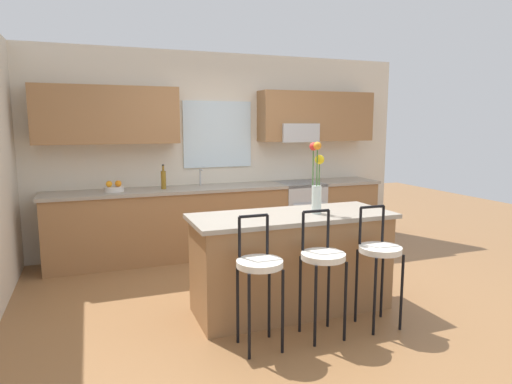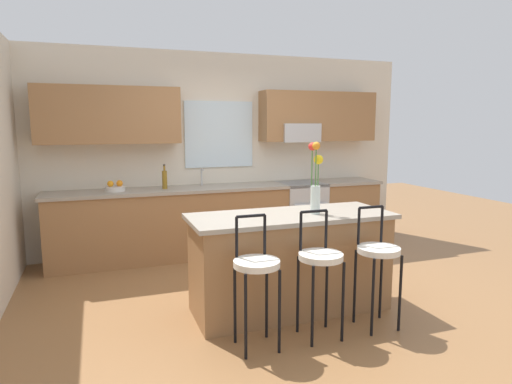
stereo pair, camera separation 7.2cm
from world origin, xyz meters
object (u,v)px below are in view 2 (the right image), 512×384
(bar_stool_near, at_px, (256,269))
(fruit_bowl_oranges, at_px, (115,188))
(oven_range, at_px, (300,214))
(bottle_olive_oil, at_px, (165,179))
(bar_stool_far, at_px, (378,255))
(bar_stool_middle, at_px, (320,262))
(flower_vase, at_px, (316,181))
(kitchen_island, at_px, (290,262))

(bar_stool_near, distance_m, fruit_bowl_oranges, 2.79)
(oven_range, relative_size, bar_stool_near, 0.88)
(bar_stool_near, bearing_deg, bottle_olive_oil, 96.60)
(bar_stool_near, distance_m, bar_stool_far, 1.10)
(bar_stool_middle, relative_size, bar_stool_far, 1.00)
(bar_stool_far, bearing_deg, fruit_bowl_oranges, 127.51)
(oven_range, xyz_separation_m, bar_stool_far, (-0.51, -2.59, 0.18))
(bar_stool_middle, bearing_deg, bar_stool_near, 180.00)
(oven_range, relative_size, bar_stool_far, 0.88)
(flower_vase, bearing_deg, kitchen_island, 164.84)
(bar_stool_far, bearing_deg, bar_stool_middle, 180.00)
(oven_range, distance_m, flower_vase, 2.36)
(kitchen_island, bearing_deg, flower_vase, -15.16)
(oven_range, distance_m, bar_stool_middle, 2.81)
(kitchen_island, height_order, bar_stool_near, bar_stool_near)
(bar_stool_near, bearing_deg, fruit_bowl_oranges, 109.17)
(oven_range, height_order, bar_stool_far, bar_stool_far)
(bar_stool_near, distance_m, bottle_olive_oil, 2.67)
(bar_stool_middle, relative_size, flower_vase, 1.57)
(bar_stool_near, bearing_deg, bar_stool_middle, 0.00)
(bar_stool_middle, bearing_deg, flower_vase, 67.60)
(kitchen_island, relative_size, bar_stool_middle, 1.81)
(oven_range, xyz_separation_m, bottle_olive_oil, (-1.91, 0.02, 0.59))
(kitchen_island, bearing_deg, oven_range, 62.17)
(oven_range, distance_m, bar_stool_far, 2.65)
(fruit_bowl_oranges, relative_size, bottle_olive_oil, 0.76)
(kitchen_island, distance_m, bar_stool_far, 0.82)
(bar_stool_far, xyz_separation_m, flower_vase, (-0.33, 0.53, 0.59))
(fruit_bowl_oranges, bearing_deg, bottle_olive_oil, 0.00)
(bar_stool_near, bearing_deg, bar_stool_far, 0.00)
(bar_stool_middle, xyz_separation_m, bottle_olive_oil, (-0.85, 2.62, 0.41))
(flower_vase, relative_size, bottle_olive_oil, 2.11)
(oven_range, bearing_deg, bar_stool_far, -101.13)
(flower_vase, relative_size, fruit_bowl_oranges, 2.76)
(kitchen_island, bearing_deg, fruit_bowl_oranges, 125.69)
(fruit_bowl_oranges, bearing_deg, bar_stool_middle, -60.85)
(oven_range, xyz_separation_m, flower_vase, (-0.84, -2.07, 0.77))
(oven_range, height_order, bar_stool_near, bar_stool_near)
(oven_range, relative_size, bar_stool_middle, 0.88)
(bar_stool_far, height_order, bottle_olive_oil, bottle_olive_oil)
(bar_stool_near, relative_size, flower_vase, 1.57)
(oven_range, bearing_deg, bar_stool_middle, -112.23)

